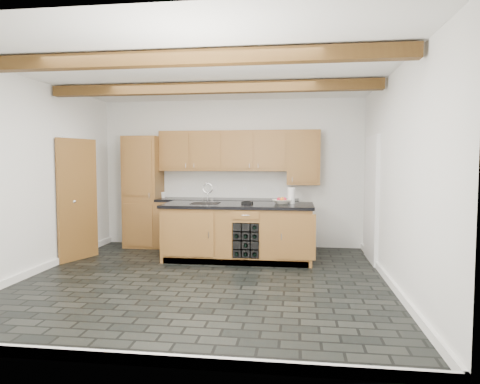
{
  "coord_description": "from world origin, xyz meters",
  "views": [
    {
      "loc": [
        1.25,
        -5.65,
        1.61
      ],
      "look_at": [
        0.4,
        0.8,
        1.16
      ],
      "focal_mm": 32.0,
      "sensor_mm": 36.0,
      "label": 1
    }
  ],
  "objects_px": {
    "fruit_bowl": "(281,202)",
    "paper_towel": "(291,196)",
    "island": "(238,232)",
    "kitchen_scale": "(247,202)"
  },
  "relations": [
    {
      "from": "fruit_bowl",
      "to": "paper_towel",
      "type": "height_order",
      "value": "paper_towel"
    },
    {
      "from": "fruit_bowl",
      "to": "paper_towel",
      "type": "relative_size",
      "value": 1.12
    },
    {
      "from": "island",
      "to": "fruit_bowl",
      "type": "bearing_deg",
      "value": 6.2
    },
    {
      "from": "island",
      "to": "kitchen_scale",
      "type": "relative_size",
      "value": 13.08
    },
    {
      "from": "island",
      "to": "paper_towel",
      "type": "relative_size",
      "value": 9.33
    },
    {
      "from": "kitchen_scale",
      "to": "fruit_bowl",
      "type": "height_order",
      "value": "fruit_bowl"
    },
    {
      "from": "island",
      "to": "kitchen_scale",
      "type": "xyz_separation_m",
      "value": [
        0.15,
        -0.01,
        0.49
      ]
    },
    {
      "from": "paper_towel",
      "to": "fruit_bowl",
      "type": "bearing_deg",
      "value": -154.7
    },
    {
      "from": "fruit_bowl",
      "to": "island",
      "type": "bearing_deg",
      "value": -173.8
    },
    {
      "from": "island",
      "to": "paper_towel",
      "type": "distance_m",
      "value": 1.06
    }
  ]
}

